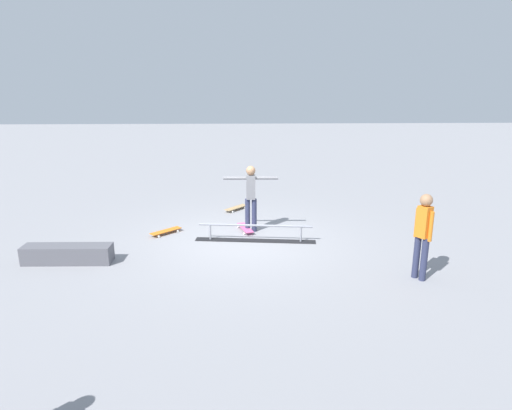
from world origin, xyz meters
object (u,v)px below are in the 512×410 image
Objects in this scene: bystander_orange_shirt at (423,232)px; loose_skateboard_natural at (236,208)px; skate_ledge at (68,254)px; skater_main at (251,194)px; skateboard_main at (245,228)px; loose_skateboard_orange at (166,231)px; grind_rail at (255,234)px.

loose_skateboard_natural is (3.44, -4.72, -0.85)m from bystander_orange_shirt.
skater_main is (-3.76, -1.84, 0.76)m from skate_ledge.
skateboard_main is 1.86m from loose_skateboard_natural.
loose_skateboard_orange is (2.06, 0.14, -0.87)m from skater_main.
grind_rail reaches higher than skate_ledge.
bystander_orange_shirt reaches higher than loose_skateboard_natural.
grind_rail is at bearing -57.94° from loose_skateboard_orange.
loose_skateboard_natural is (-1.68, -2.01, 0.00)m from loose_skateboard_orange.
bystander_orange_shirt is 2.22× the size of loose_skateboard_natural.
skateboard_main is at bearing 15.56° from bystander_orange_shirt.
skateboard_main is at bearing -152.67° from skate_ledge.
loose_skateboard_natural is at bearing -8.48° from skateboard_main.
skate_ledge is at bearing 49.12° from bystander_orange_shirt.
skater_main is 1.98× the size of skateboard_main.
skate_ledge is at bearing -178.31° from loose_skateboard_orange.
loose_skateboard_orange is (1.92, 0.17, 0.00)m from skateboard_main.
bystander_orange_shirt is 5.90m from loose_skateboard_natural.
skater_main reaches higher than loose_skateboard_natural.
grind_rail is 3.75m from bystander_orange_shirt.
skate_ledge is 5.03m from loose_skateboard_natural.
grind_rail is 2.61m from loose_skateboard_natural.
grind_rail is 1.71× the size of skater_main.
skater_main is at bearing -76.95° from grind_rail.
loose_skateboard_natural is (-3.38, -3.72, -0.11)m from skate_ledge.
skater_main is 1.00× the size of bystander_orange_shirt.
loose_skateboard_natural is (0.38, -1.88, -0.87)m from skater_main.
skate_ledge reaches higher than loose_skateboard_natural.
loose_skateboard_natural is (0.46, -2.57, -0.10)m from grind_rail.
bystander_orange_shirt reaches higher than skater_main.
bystander_orange_shirt is at bearing 150.40° from grind_rail.
skate_ledge is 2.41× the size of loose_skateboard_natural.
skate_ledge reaches higher than loose_skateboard_orange.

